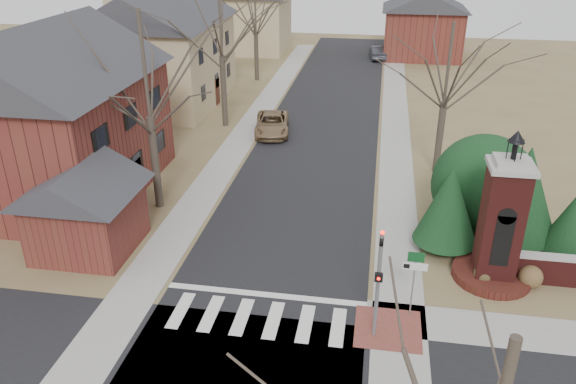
% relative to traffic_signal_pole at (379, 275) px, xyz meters
% --- Properties ---
extents(ground, '(120.00, 120.00, 0.00)m').
position_rel_traffic_signal_pole_xyz_m(ground, '(-4.30, -0.57, -2.59)').
color(ground, brown).
rests_on(ground, ground).
extents(main_street, '(8.00, 70.00, 0.01)m').
position_rel_traffic_signal_pole_xyz_m(main_street, '(-4.30, 21.43, -2.58)').
color(main_street, black).
rests_on(main_street, ground).
extents(crosswalk_zone, '(8.00, 2.20, 0.02)m').
position_rel_traffic_signal_pole_xyz_m(crosswalk_zone, '(-4.30, 0.23, -2.58)').
color(crosswalk_zone, silver).
rests_on(crosswalk_zone, ground).
extents(stop_bar, '(8.00, 0.35, 0.02)m').
position_rel_traffic_signal_pole_xyz_m(stop_bar, '(-4.30, 1.73, -2.58)').
color(stop_bar, silver).
rests_on(stop_bar, ground).
extents(sidewalk_right_main, '(2.00, 60.00, 0.02)m').
position_rel_traffic_signal_pole_xyz_m(sidewalk_right_main, '(0.90, 21.43, -2.58)').
color(sidewalk_right_main, gray).
rests_on(sidewalk_right_main, ground).
extents(sidewalk_left, '(2.00, 60.00, 0.02)m').
position_rel_traffic_signal_pole_xyz_m(sidewalk_left, '(-9.50, 21.43, -2.58)').
color(sidewalk_left, gray).
rests_on(sidewalk_left, ground).
extents(curb_apron, '(2.40, 2.40, 0.02)m').
position_rel_traffic_signal_pole_xyz_m(curb_apron, '(0.50, 0.43, -2.57)').
color(curb_apron, brown).
rests_on(curb_apron, ground).
extents(traffic_signal_pole, '(0.28, 0.41, 4.50)m').
position_rel_traffic_signal_pole_xyz_m(traffic_signal_pole, '(0.00, 0.00, 0.00)').
color(traffic_signal_pole, slate).
rests_on(traffic_signal_pole, ground).
extents(sign_post, '(0.90, 0.07, 2.75)m').
position_rel_traffic_signal_pole_xyz_m(sign_post, '(1.29, 1.41, -0.64)').
color(sign_post, slate).
rests_on(sign_post, ground).
extents(brick_gate_monument, '(3.20, 3.20, 6.47)m').
position_rel_traffic_signal_pole_xyz_m(brick_gate_monument, '(4.70, 4.42, -0.42)').
color(brick_gate_monument, '#501A17').
rests_on(brick_gate_monument, ground).
extents(house_brick_left, '(9.80, 11.80, 9.42)m').
position_rel_traffic_signal_pole_xyz_m(house_brick_left, '(-17.31, 9.42, 2.07)').
color(house_brick_left, maroon).
rests_on(house_brick_left, ground).
extents(house_stucco_left, '(9.80, 12.80, 9.28)m').
position_rel_traffic_signal_pole_xyz_m(house_stucco_left, '(-17.80, 26.42, 2.01)').
color(house_stucco_left, tan).
rests_on(house_stucco_left, ground).
extents(garage_left, '(4.80, 4.80, 4.29)m').
position_rel_traffic_signal_pole_xyz_m(garage_left, '(-12.82, 3.92, -0.35)').
color(garage_left, maroon).
rests_on(garage_left, ground).
extents(house_distant_left, '(10.80, 8.80, 8.53)m').
position_rel_traffic_signal_pole_xyz_m(house_distant_left, '(-16.31, 47.42, 1.66)').
color(house_distant_left, tan).
rests_on(house_distant_left, ground).
extents(house_distant_right, '(8.80, 8.80, 7.30)m').
position_rel_traffic_signal_pole_xyz_m(house_distant_right, '(3.69, 47.42, 1.06)').
color(house_distant_right, maroon).
rests_on(house_distant_right, ground).
extents(evergreen_near, '(2.80, 2.80, 4.10)m').
position_rel_traffic_signal_pole_xyz_m(evergreen_near, '(2.90, 6.43, -0.29)').
color(evergreen_near, '#473D33').
rests_on(evergreen_near, ground).
extents(evergreen_mid, '(3.40, 3.40, 4.70)m').
position_rel_traffic_signal_pole_xyz_m(evergreen_mid, '(6.20, 7.63, 0.01)').
color(evergreen_mid, '#473D33').
rests_on(evergreen_mid, ground).
extents(evergreen_far, '(2.40, 2.40, 3.30)m').
position_rel_traffic_signal_pole_xyz_m(evergreen_far, '(8.20, 6.63, -0.69)').
color(evergreen_far, '#473D33').
rests_on(evergreen_far, ground).
extents(evergreen_mass, '(4.80, 4.80, 4.80)m').
position_rel_traffic_signal_pole_xyz_m(evergreen_mass, '(4.70, 8.93, -0.19)').
color(evergreen_mass, black).
rests_on(evergreen_mass, ground).
extents(bare_tree_0, '(8.05, 8.05, 11.15)m').
position_rel_traffic_signal_pole_xyz_m(bare_tree_0, '(-11.30, 8.43, 5.11)').
color(bare_tree_0, '#473D33').
rests_on(bare_tree_0, ground).
extents(bare_tree_1, '(8.40, 8.40, 11.64)m').
position_rel_traffic_signal_pole_xyz_m(bare_tree_1, '(-11.30, 21.43, 5.44)').
color(bare_tree_1, '#473D33').
rests_on(bare_tree_1, ground).
extents(bare_tree_2, '(7.35, 7.35, 10.19)m').
position_rel_traffic_signal_pole_xyz_m(bare_tree_2, '(-11.80, 34.43, 4.44)').
color(bare_tree_2, '#473D33').
rests_on(bare_tree_2, ground).
extents(bare_tree_3, '(7.00, 7.00, 9.70)m').
position_rel_traffic_signal_pole_xyz_m(bare_tree_3, '(3.20, 15.43, 4.10)').
color(bare_tree_3, '#473D33').
rests_on(bare_tree_3, ground).
extents(pickup_truck, '(2.99, 5.20, 1.36)m').
position_rel_traffic_signal_pole_xyz_m(pickup_truck, '(-7.62, 20.32, -1.90)').
color(pickup_truck, olive).
rests_on(pickup_truck, ground).
extents(distant_car, '(1.98, 4.42, 1.41)m').
position_rel_traffic_signal_pole_xyz_m(distant_car, '(-0.90, 45.23, -1.88)').
color(distant_car, '#36383E').
rests_on(distant_car, ground).
extents(dry_shrub_left, '(0.82, 0.82, 0.82)m').
position_rel_traffic_signal_pole_xyz_m(dry_shrub_left, '(4.30, 4.03, -2.18)').
color(dry_shrub_left, '#4D4023').
rests_on(dry_shrub_left, ground).
extents(dry_shrub_right, '(0.96, 0.96, 0.96)m').
position_rel_traffic_signal_pole_xyz_m(dry_shrub_right, '(6.11, 4.03, -2.10)').
color(dry_shrub_right, brown).
rests_on(dry_shrub_right, ground).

